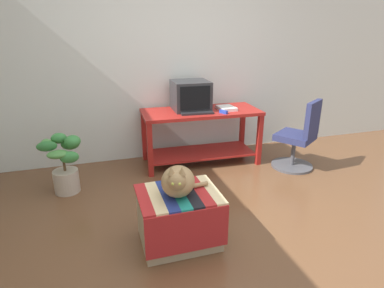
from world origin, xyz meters
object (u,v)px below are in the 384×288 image
at_px(potted_plant, 64,164).
at_px(stapler, 224,112).
at_px(keyboard, 197,113).
at_px(tv_monitor, 191,96).
at_px(ottoman_with_blanket, 179,218).
at_px(book, 226,108).
at_px(desk, 201,127).
at_px(cat, 178,181).
at_px(office_chair, 299,139).

height_order(potted_plant, stapler, stapler).
bearing_deg(keyboard, stapler, -10.01).
relative_size(tv_monitor, ottoman_with_blanket, 0.72).
bearing_deg(book, keyboard, -171.88).
relative_size(desk, stapler, 13.80).
bearing_deg(tv_monitor, desk, -37.07).
bearing_deg(ottoman_with_blanket, cat, -109.37).
height_order(book, potted_plant, book).
height_order(tv_monitor, stapler, tv_monitor).
distance_m(keyboard, potted_plant, 1.63).
bearing_deg(office_chair, stapler, -54.36).
bearing_deg(book, stapler, -125.42).
height_order(cat, potted_plant, cat).
xyz_separation_m(desk, tv_monitor, (-0.11, 0.09, 0.40)).
bearing_deg(office_chair, tv_monitor, -61.97).
bearing_deg(desk, office_chair, -24.38).
xyz_separation_m(cat, potted_plant, (-0.94, 1.24, -0.25)).
height_order(book, office_chair, office_chair).
distance_m(tv_monitor, cat, 1.83).
height_order(desk, book, book).
xyz_separation_m(tv_monitor, cat, (-0.62, -1.69, -0.31)).
bearing_deg(desk, tv_monitor, 142.93).
bearing_deg(cat, tv_monitor, 88.24).
relative_size(book, ottoman_with_blanket, 0.40).
xyz_separation_m(desk, stapler, (0.22, -0.23, 0.24)).
relative_size(cat, office_chair, 0.51).
relative_size(desk, book, 5.85).
xyz_separation_m(keyboard, cat, (-0.63, -1.47, -0.14)).
relative_size(book, stapler, 2.36).
xyz_separation_m(cat, stapler, (0.95, 1.38, 0.15)).
xyz_separation_m(cat, office_chair, (1.84, 1.05, -0.19)).
relative_size(keyboard, office_chair, 0.45).
relative_size(keyboard, ottoman_with_blanket, 0.62).
xyz_separation_m(book, office_chair, (0.79, -0.50, -0.34)).
relative_size(keyboard, cat, 0.88).
distance_m(desk, keyboard, 0.29).
height_order(keyboard, book, book).
bearing_deg(stapler, office_chair, -46.88).
bearing_deg(ottoman_with_blanket, desk, 65.45).
relative_size(keyboard, book, 1.54).
bearing_deg(tv_monitor, book, -16.83).
height_order(tv_monitor, potted_plant, tv_monitor).
bearing_deg(ottoman_with_blanket, office_chair, 29.14).
distance_m(desk, stapler, 0.40).
distance_m(desk, cat, 1.76).
relative_size(ottoman_with_blanket, office_chair, 0.73).
height_order(tv_monitor, cat, tv_monitor).
distance_m(book, cat, 1.88).
relative_size(potted_plant, office_chair, 0.73).
height_order(desk, ottoman_with_blanket, desk).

